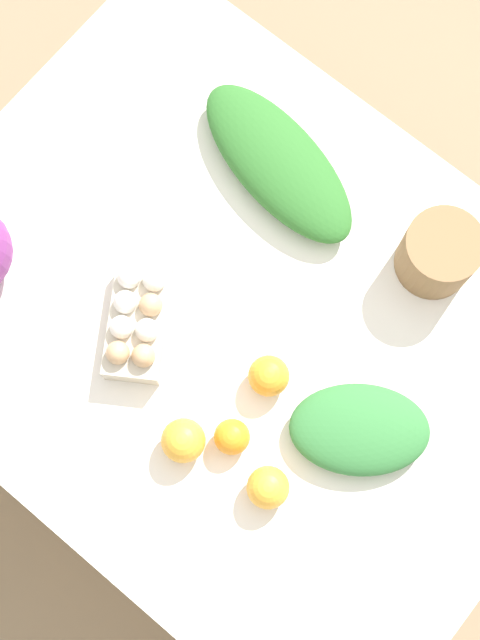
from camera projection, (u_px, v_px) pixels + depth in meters
ground_plane at (240, 381)px, 2.37m from camera, size 8.00×8.00×0.00m
dining_table at (240, 332)px, 1.77m from camera, size 1.29×1.02×0.70m
egg_carton at (138, 320)px, 1.64m from camera, size 0.21×0.24×0.09m
paper_bag at (439, 254)px, 1.65m from camera, size 0.14×0.14×0.13m
greens_bunch_kale at (359, 429)px, 1.61m from camera, size 0.31×0.29×0.06m
greens_bunch_chard at (278, 163)px, 1.72m from camera, size 0.42×0.24×0.08m
orange_0 at (183, 441)px, 1.59m from camera, size 0.08×0.08×0.08m
orange_1 at (232, 437)px, 1.60m from camera, size 0.07×0.07×0.07m
orange_2 at (268, 487)px, 1.58m from camera, size 0.08×0.08×0.08m
orange_3 at (269, 376)px, 1.62m from camera, size 0.08×0.08×0.08m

